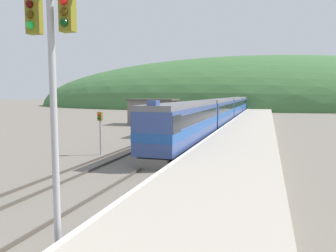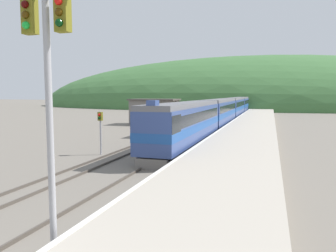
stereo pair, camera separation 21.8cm
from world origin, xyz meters
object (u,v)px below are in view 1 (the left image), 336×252
Objects in this scene: carriage_third at (232,107)px; signal_post_siding at (100,124)px; siding_train at (191,115)px; carriage_fourth at (240,104)px; express_train_lead_car at (186,123)px; carriage_second at (218,112)px; signal_mast_main at (52,69)px.

signal_post_siding is (-6.00, -45.76, 0.28)m from carriage_third.
siding_train is 26.75m from signal_post_siding.
carriage_fourth is 0.62× the size of siding_train.
carriage_third is at bearing 90.00° from express_train_lead_car.
express_train_lead_car is at bearing -90.00° from carriage_third.
carriage_second is 40.28m from carriage_fourth.
signal_post_siding is at bearing -97.47° from carriage_third.
carriage_second reaches higher than siding_train.
carriage_fourth reaches higher than signal_post_siding.
siding_train is at bearing 97.81° from signal_mast_main.
carriage_third is 2.19× the size of signal_mast_main.
signal_mast_main reaches higher than express_train_lead_car.
signal_post_siding is (-1.52, -26.70, 0.79)m from siding_train.
signal_mast_main reaches higher than carriage_third.
carriage_third is 1.00× the size of carriage_fourth.
express_train_lead_car is 0.61× the size of siding_train.
carriage_second and carriage_third have the same top height.
carriage_third is at bearing 76.77° from siding_train.
signal_post_siding is (-6.00, -65.90, 0.28)m from carriage_fourth.
carriage_second is 2.19× the size of signal_mast_main.
siding_train is (-4.48, -39.20, -0.51)m from carriage_fourth.
signal_mast_main is at bearing -88.09° from carriage_second.
carriage_second reaches higher than signal_post_siding.
express_train_lead_car is 60.64m from carriage_fourth.
carriage_second is 5.28× the size of signal_post_siding.
carriage_third reaches higher than signal_post_siding.
carriage_second is 0.62× the size of siding_train.
carriage_fourth is at bearing 90.00° from express_train_lead_car.
carriage_second is at bearing 90.00° from express_train_lead_car.
express_train_lead_car is 7.99m from signal_post_siding.
siding_train is (-4.48, 21.43, -0.53)m from express_train_lead_car.
siding_train is at bearing 166.53° from carriage_second.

